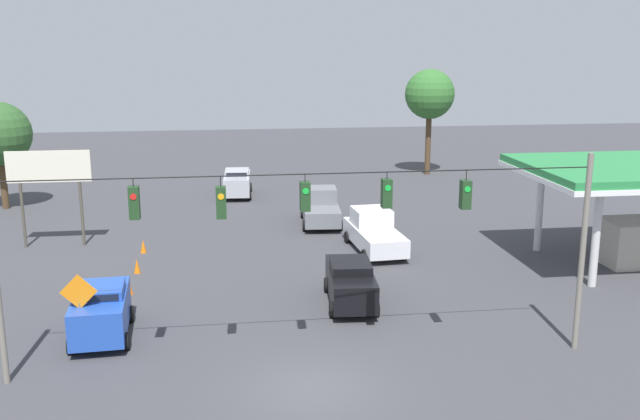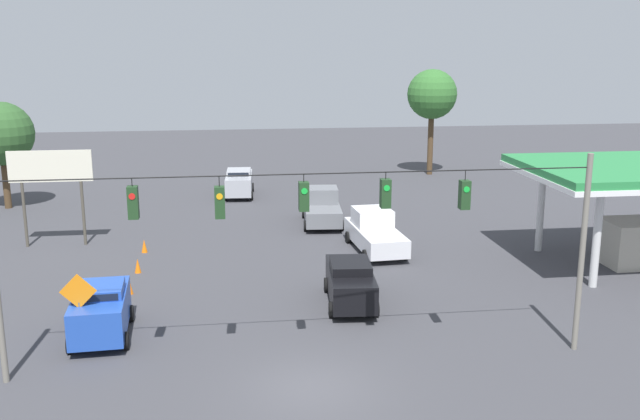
{
  "view_description": "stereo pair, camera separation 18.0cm",
  "coord_description": "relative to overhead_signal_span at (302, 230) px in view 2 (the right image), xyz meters",
  "views": [
    {
      "loc": [
        2.59,
        20.41,
        10.58
      ],
      "look_at": [
        -1.39,
        -8.22,
        3.81
      ],
      "focal_mm": 40.0,
      "sensor_mm": 36.0,
      "label": 1
    },
    {
      "loc": [
        2.41,
        20.44,
        10.58
      ],
      "look_at": [
        -1.39,
        -8.22,
        3.81
      ],
      "focal_mm": 40.0,
      "sensor_mm": 36.0,
      "label": 2
    }
  ],
  "objects": [
    {
      "name": "ground_plane",
      "position": [
        -0.05,
        1.7,
        -4.7
      ],
      "size": [
        140.0,
        140.0,
        0.0
      ],
      "primitive_type": "plane",
      "color": "#3D3D42"
    },
    {
      "name": "overhead_signal_span",
      "position": [
        0.0,
        0.0,
        0.0
      ],
      "size": [
        19.48,
        0.38,
        7.02
      ],
      "color": "slate",
      "rests_on": "ground_plane"
    },
    {
      "name": "sedan_black_crossing_near",
      "position": [
        -2.57,
        -5.5,
        -3.74
      ],
      "size": [
        2.24,
        4.7,
        1.83
      ],
      "color": "black",
      "rests_on": "ground_plane"
    },
    {
      "name": "sedan_blue_parked_shoulder",
      "position": [
        7.12,
        -3.35,
        -3.66
      ],
      "size": [
        2.28,
        4.2,
        2.0
      ],
      "color": "#234CB2",
      "rests_on": "ground_plane"
    },
    {
      "name": "pickup_truck_grey_oncoming_deep",
      "position": [
        -3.23,
        -19.11,
        -3.72
      ],
      "size": [
        2.59,
        5.15,
        2.12
      ],
      "color": "slate",
      "rests_on": "ground_plane"
    },
    {
      "name": "sedan_silver_withflow_deep",
      "position": [
        1.53,
        -27.81,
        -3.7
      ],
      "size": [
        2.2,
        4.68,
        1.9
      ],
      "color": "#A8AAB2",
      "rests_on": "ground_plane"
    },
    {
      "name": "pickup_truck_white_oncoming_far",
      "position": [
        -5.2,
        -13.12,
        -3.72
      ],
      "size": [
        2.55,
        5.61,
        2.12
      ],
      "color": "silver",
      "rests_on": "ground_plane"
    },
    {
      "name": "traffic_cone_nearest",
      "position": [
        6.65,
        -4.56,
        -4.35
      ],
      "size": [
        0.31,
        0.31,
        0.69
      ],
      "primitive_type": "cone",
      "color": "orange",
      "rests_on": "ground_plane"
    },
    {
      "name": "traffic_cone_second",
      "position": [
        6.7,
        -7.91,
        -4.35
      ],
      "size": [
        0.31,
        0.31,
        0.69
      ],
      "primitive_type": "cone",
      "color": "orange",
      "rests_on": "ground_plane"
    },
    {
      "name": "traffic_cone_third",
      "position": [
        6.68,
        -10.88,
        -4.35
      ],
      "size": [
        0.31,
        0.31,
        0.69
      ],
      "primitive_type": "cone",
      "color": "orange",
      "rests_on": "ground_plane"
    },
    {
      "name": "traffic_cone_fourth",
      "position": [
        6.73,
        -14.28,
        -4.35
      ],
      "size": [
        0.31,
        0.31,
        0.69
      ],
      "primitive_type": "cone",
      "color": "orange",
      "rests_on": "ground_plane"
    },
    {
      "name": "roadside_billboard",
      "position": [
        11.55,
        -16.21,
        -0.82
      ],
      "size": [
        4.29,
        0.16,
        5.15
      ],
      "color": "#4C473D",
      "rests_on": "ground_plane"
    },
    {
      "name": "work_zone_sign",
      "position": [
        7.61,
        -2.15,
        -2.71
      ],
      "size": [
        1.27,
        0.06,
        2.84
      ],
      "color": "slate",
      "rests_on": "ground_plane"
    },
    {
      "name": "tree_horizon_left",
      "position": [
        -14.3,
        -34.42,
        1.82
      ],
      "size": [
        4.02,
        4.02,
        8.59
      ],
      "color": "#4C3823",
      "rests_on": "ground_plane"
    },
    {
      "name": "tree_horizon_right",
      "position": [
        16.73,
        -25.94,
        0.19
      ],
      "size": [
        4.13,
        4.13,
        6.98
      ],
      "color": "#4C3823",
      "rests_on": "ground_plane"
    }
  ]
}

